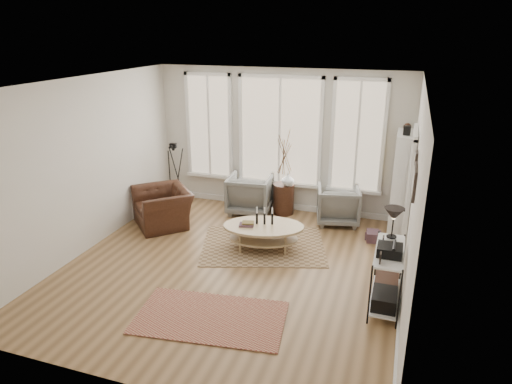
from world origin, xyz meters
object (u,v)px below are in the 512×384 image
(side_table, at_px, (284,174))
(armchair_left, at_px, (250,194))
(bookcase, at_px, (401,184))
(coffee_table, at_px, (263,230))
(accent_chair, at_px, (163,207))
(armchair_right, at_px, (338,205))
(low_shelf, at_px, (387,271))

(side_table, bearing_deg, armchair_left, -166.92)
(bookcase, distance_m, coffee_table, 2.68)
(side_table, relative_size, accent_chair, 1.61)
(armchair_left, height_order, armchair_right, armchair_left)
(low_shelf, xyz_separation_m, side_table, (-2.20, 2.75, 0.34))
(low_shelf, distance_m, accent_chair, 4.51)
(coffee_table, xyz_separation_m, armchair_left, (-0.76, 1.51, 0.06))
(armchair_left, height_order, side_table, side_table)
(armchair_right, relative_size, side_table, 0.46)
(armchair_left, bearing_deg, armchair_right, 175.35)
(bookcase, relative_size, accent_chair, 1.87)
(armchair_right, bearing_deg, side_table, -18.15)
(coffee_table, height_order, side_table, side_table)
(coffee_table, bearing_deg, low_shelf, -27.08)
(armchair_right, xyz_separation_m, accent_chair, (-3.19, -1.17, -0.01))
(side_table, bearing_deg, coffee_table, -87.05)
(armchair_right, xyz_separation_m, side_table, (-1.13, 0.12, 0.48))
(low_shelf, relative_size, coffee_table, 0.84)
(armchair_left, bearing_deg, coffee_table, 110.81)
(low_shelf, distance_m, side_table, 3.53)
(armchair_right, bearing_deg, bookcase, 162.37)
(low_shelf, height_order, armchair_right, low_shelf)
(armchair_left, relative_size, accent_chair, 0.80)
(bookcase, relative_size, low_shelf, 1.58)
(bookcase, distance_m, low_shelf, 2.56)
(low_shelf, xyz_separation_m, accent_chair, (-4.26, 1.46, -0.15))
(low_shelf, height_order, armchair_left, low_shelf)
(side_table, distance_m, accent_chair, 2.48)
(coffee_table, distance_m, side_table, 1.74)
(bookcase, xyz_separation_m, armchair_left, (-2.93, 0.07, -0.56))
(bookcase, bearing_deg, coffee_table, -146.46)
(bookcase, height_order, armchair_left, bookcase)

